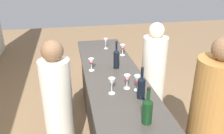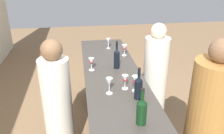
% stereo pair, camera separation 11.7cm
% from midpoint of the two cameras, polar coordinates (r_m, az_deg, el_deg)
% --- Properties ---
extents(bar_counter, '(2.44, 0.65, 0.95)m').
position_cam_midpoint_polar(bar_counter, '(2.98, 1.14, -9.21)').
color(bar_counter, '#2A2723').
rests_on(bar_counter, ground).
extents(wine_bottle_leftmost_dark_green, '(0.08, 0.08, 0.31)m').
position_cam_midpoint_polar(wine_bottle_leftmost_dark_green, '(1.86, 9.01, -10.42)').
color(wine_bottle_leftmost_dark_green, black).
rests_on(wine_bottle_leftmost_dark_green, bar_counter).
extents(wine_bottle_second_left_near_black, '(0.08, 0.08, 0.31)m').
position_cam_midpoint_polar(wine_bottle_second_left_near_black, '(2.17, 7.96, -4.88)').
color(wine_bottle_second_left_near_black, black).
rests_on(wine_bottle_second_left_near_black, bar_counter).
extents(wine_bottle_center_near_black, '(0.07, 0.07, 0.34)m').
position_cam_midpoint_polar(wine_bottle_center_near_black, '(2.78, 2.36, 2.15)').
color(wine_bottle_center_near_black, black).
rests_on(wine_bottle_center_near_black, bar_counter).
extents(wine_glass_near_left, '(0.07, 0.07, 0.15)m').
position_cam_midpoint_polar(wine_glass_near_left, '(3.19, 4.08, 4.60)').
color(wine_glass_near_left, white).
rests_on(wine_glass_near_left, bar_counter).
extents(wine_glass_near_center, '(0.07, 0.07, 0.16)m').
position_cam_midpoint_polar(wine_glass_near_center, '(2.30, 7.19, -3.34)').
color(wine_glass_near_center, white).
rests_on(wine_glass_near_center, bar_counter).
extents(wine_glass_near_right, '(0.06, 0.06, 0.15)m').
position_cam_midpoint_polar(wine_glass_near_right, '(2.33, 4.65, -3.00)').
color(wine_glass_near_right, white).
rests_on(wine_glass_near_right, bar_counter).
extents(wine_glass_far_left, '(0.06, 0.06, 0.15)m').
position_cam_midpoint_polar(wine_glass_far_left, '(3.45, 0.08, 6.29)').
color(wine_glass_far_left, white).
rests_on(wine_glass_far_left, bar_counter).
extents(wine_glass_far_center, '(0.07, 0.07, 0.16)m').
position_cam_midpoint_polar(wine_glass_far_center, '(2.23, 0.83, -3.79)').
color(wine_glass_far_center, white).
rests_on(wine_glass_far_center, bar_counter).
extents(wine_glass_far_right, '(0.07, 0.07, 0.15)m').
position_cam_midpoint_polar(wine_glass_far_right, '(2.74, -3.79, 1.20)').
color(wine_glass_far_right, white).
rests_on(wine_glass_far_right, bar_counter).
extents(person_left_guest, '(0.39, 0.39, 1.41)m').
position_cam_midpoint_polar(person_left_guest, '(3.34, 11.36, -2.44)').
color(person_left_guest, beige).
rests_on(person_left_guest, ground).
extents(person_center_guest, '(0.43, 0.43, 1.59)m').
position_cam_midpoint_polar(person_center_guest, '(2.36, 23.21, -13.97)').
color(person_center_guest, '#9E6B33').
rests_on(person_center_guest, ground).
extents(person_right_guest, '(0.34, 0.34, 1.42)m').
position_cam_midpoint_polar(person_right_guest, '(2.70, -11.83, -9.04)').
color(person_right_guest, beige).
rests_on(person_right_guest, ground).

